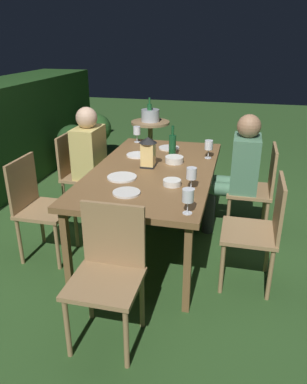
# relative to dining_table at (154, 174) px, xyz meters

# --- Properties ---
(ground_plane) EXTENTS (16.00, 16.00, 0.00)m
(ground_plane) POSITION_rel_dining_table_xyz_m (0.00, 0.00, -0.68)
(ground_plane) COLOR #2D5123
(dining_table) EXTENTS (1.84, 1.01, 0.73)m
(dining_table) POSITION_rel_dining_table_xyz_m (0.00, 0.00, 0.00)
(dining_table) COLOR brown
(dining_table) RESTS_ON ground
(chair_side_right_b) EXTENTS (0.42, 0.40, 0.87)m
(chair_side_right_b) POSITION_rel_dining_table_xyz_m (0.41, 0.90, -0.19)
(chair_side_right_b) COLOR #9E7A51
(chair_side_right_b) RESTS_ON ground
(person_in_mustard) EXTENTS (0.38, 0.47, 1.15)m
(person_in_mustard) POSITION_rel_dining_table_xyz_m (0.41, 0.70, -0.04)
(person_in_mustard) COLOR tan
(person_in_mustard) RESTS_ON ground
(chair_side_left_b) EXTENTS (0.42, 0.40, 0.87)m
(chair_side_left_b) POSITION_rel_dining_table_xyz_m (0.41, -0.90, -0.19)
(chair_side_left_b) COLOR #9E7A51
(chair_side_left_b) RESTS_ON ground
(person_in_green) EXTENTS (0.38, 0.47, 1.15)m
(person_in_green) POSITION_rel_dining_table_xyz_m (0.41, -0.70, -0.04)
(person_in_green) COLOR #4C7A5B
(person_in_green) RESTS_ON ground
(chair_head_near) EXTENTS (0.40, 0.42, 0.87)m
(chair_head_near) POSITION_rel_dining_table_xyz_m (-1.17, 0.00, -0.19)
(chair_head_near) COLOR #9E7A51
(chair_head_near) RESTS_ON ground
(chair_side_left_a) EXTENTS (0.42, 0.40, 0.87)m
(chair_side_left_a) POSITION_rel_dining_table_xyz_m (-0.41, -0.90, -0.19)
(chair_side_left_a) COLOR #9E7A51
(chair_side_left_a) RESTS_ON ground
(chair_side_right_a) EXTENTS (0.42, 0.40, 0.87)m
(chair_side_right_a) POSITION_rel_dining_table_xyz_m (-0.41, 0.90, -0.19)
(chair_side_right_a) COLOR #9E7A51
(chair_side_right_a) RESTS_ON ground
(lantern_centerpiece) EXTENTS (0.15, 0.15, 0.27)m
(lantern_centerpiece) POSITION_rel_dining_table_xyz_m (0.04, 0.06, 0.20)
(lantern_centerpiece) COLOR black
(lantern_centerpiece) RESTS_ON dining_table
(green_bottle_on_table) EXTENTS (0.07, 0.07, 0.29)m
(green_bottle_on_table) POSITION_rel_dining_table_xyz_m (0.39, -0.09, 0.16)
(green_bottle_on_table) COLOR #144723
(green_bottle_on_table) RESTS_ON dining_table
(wine_glass_a) EXTENTS (0.08, 0.08, 0.17)m
(wine_glass_a) POSITION_rel_dining_table_xyz_m (-0.38, -0.38, 0.17)
(wine_glass_a) COLOR silver
(wine_glass_a) RESTS_ON dining_table
(wine_glass_b) EXTENTS (0.08, 0.08, 0.17)m
(wine_glass_b) POSITION_rel_dining_table_xyz_m (0.41, -0.43, 0.17)
(wine_glass_b) COLOR silver
(wine_glass_b) RESTS_ON dining_table
(wine_glass_c) EXTENTS (0.08, 0.08, 0.17)m
(wine_glass_c) POSITION_rel_dining_table_xyz_m (0.79, 0.37, 0.17)
(wine_glass_c) COLOR silver
(wine_glass_c) RESTS_ON dining_table
(wine_glass_d) EXTENTS (0.08, 0.08, 0.17)m
(wine_glass_d) POSITION_rel_dining_table_xyz_m (-0.79, -0.41, 0.17)
(wine_glass_d) COLOR silver
(wine_glass_d) RESTS_ON dining_table
(plate_a) EXTENTS (0.20, 0.20, 0.01)m
(plate_a) POSITION_rel_dining_table_xyz_m (-0.57, 0.06, 0.06)
(plate_a) COLOR silver
(plate_a) RESTS_ON dining_table
(plate_b) EXTENTS (0.24, 0.24, 0.01)m
(plate_b) POSITION_rel_dining_table_xyz_m (-0.28, 0.19, 0.06)
(plate_b) COLOR white
(plate_b) RESTS_ON dining_table
(plate_c) EXTENTS (0.21, 0.21, 0.01)m
(plate_c) POSITION_rel_dining_table_xyz_m (0.63, -0.01, 0.06)
(plate_c) COLOR silver
(plate_c) RESTS_ON dining_table
(plate_d) EXTENTS (0.21, 0.21, 0.01)m
(plate_d) POSITION_rel_dining_table_xyz_m (0.32, 0.23, 0.06)
(plate_d) COLOR white
(plate_d) RESTS_ON dining_table
(bowl_olives) EXTENTS (0.16, 0.16, 0.06)m
(bowl_olives) POSITION_rel_dining_table_xyz_m (0.20, -0.14, 0.08)
(bowl_olives) COLOR silver
(bowl_olives) RESTS_ON dining_table
(bowl_bread) EXTENTS (0.14, 0.14, 0.04)m
(bowl_bread) POSITION_rel_dining_table_xyz_m (-0.34, -0.23, 0.07)
(bowl_bread) COLOR silver
(bowl_bread) RESTS_ON dining_table
(side_table) EXTENTS (0.56, 0.56, 0.64)m
(side_table) POSITION_rel_dining_table_xyz_m (2.23, 0.58, -0.25)
(side_table) COLOR #9E7A51
(side_table) RESTS_ON ground
(ice_bucket) EXTENTS (0.26, 0.26, 0.34)m
(ice_bucket) POSITION_rel_dining_table_xyz_m (2.23, 0.58, 0.05)
(ice_bucket) COLOR #B2B7BF
(ice_bucket) RESTS_ON side_table
(potted_plant_by_hedge) EXTENTS (0.44, 0.44, 0.69)m
(potted_plant_by_hedge) POSITION_rel_dining_table_xyz_m (1.54, 1.48, -0.30)
(potted_plant_by_hedge) COLOR brown
(potted_plant_by_hedge) RESTS_ON ground
(potted_plant_corner) EXTENTS (0.45, 0.45, 0.67)m
(potted_plant_corner) POSITION_rel_dining_table_xyz_m (2.38, 1.47, -0.29)
(potted_plant_corner) COLOR brown
(potted_plant_corner) RESTS_ON ground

